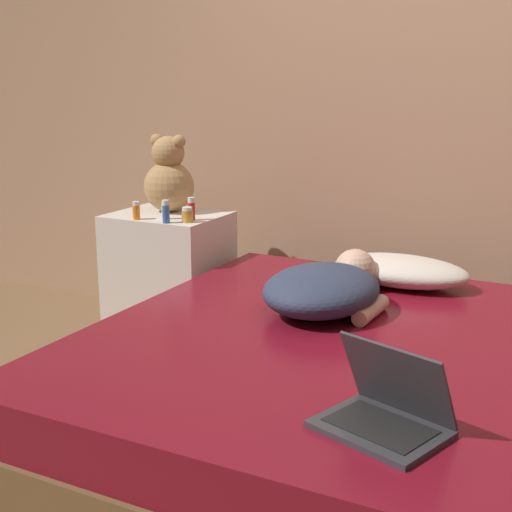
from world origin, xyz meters
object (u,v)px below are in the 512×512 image
object	(u,v)px
pillow	(400,271)
bottle_red	(191,209)
teddy_bear	(169,178)
bottle_clear	(165,211)
person_lying	(327,288)
bottle_amber	(187,215)
bottle_orange	(136,211)
bottle_blue	(166,212)
laptop	(386,410)

from	to	relation	value
pillow	bottle_red	bearing A→B (deg)	-176.37
teddy_bear	bottle_red	bearing A→B (deg)	-33.17
teddy_bear	bottle_clear	size ratio (longest dim) A/B	4.57
person_lying	bottle_amber	world-z (taller)	bottle_amber
bottle_clear	bottle_red	xyz separation A→B (m)	(0.13, 0.03, 0.01)
pillow	bottle_clear	bearing A→B (deg)	-175.06
bottle_amber	bottle_clear	distance (m)	0.14
teddy_bear	bottle_amber	world-z (taller)	teddy_bear
bottle_orange	bottle_clear	size ratio (longest dim) A/B	1.02
bottle_amber	bottle_blue	world-z (taller)	bottle_blue
pillow	laptop	size ratio (longest dim) A/B	1.61
laptop	teddy_bear	bearing A→B (deg)	157.43
laptop	bottle_blue	bearing A→B (deg)	160.44
teddy_bear	bottle_clear	xyz separation A→B (m)	(0.09, -0.18, -0.13)
bottle_amber	person_lying	bearing A→B (deg)	-21.77
bottle_orange	bottle_clear	world-z (taller)	bottle_orange
laptop	bottle_blue	world-z (taller)	bottle_blue
pillow	laptop	world-z (taller)	laptop
bottle_clear	bottle_orange	bearing A→B (deg)	-148.38
pillow	person_lying	size ratio (longest dim) A/B	0.84
person_lying	bottle_red	bearing A→B (deg)	157.91
bottle_orange	bottle_blue	distance (m)	0.18
laptop	bottle_amber	size ratio (longest dim) A/B	5.05
person_lying	bottle_blue	distance (m)	0.97
laptop	bottle_clear	size ratio (longest dim) A/B	4.29
bottle_red	teddy_bear	bearing A→B (deg)	146.83
pillow	bottle_amber	bearing A→B (deg)	-173.29
bottle_amber	bottle_blue	bearing A→B (deg)	-142.30
teddy_bear	bottle_orange	xyz separation A→B (m)	(-0.02, -0.25, -0.13)
person_lying	bottle_blue	world-z (taller)	bottle_blue
pillow	bottle_orange	world-z (taller)	bottle_orange
laptop	bottle_clear	world-z (taller)	bottle_clear
person_lying	bottle_amber	xyz separation A→B (m)	(-0.83, 0.33, 0.15)
teddy_bear	bottle_orange	bearing A→B (deg)	-95.15
bottle_blue	bottle_red	xyz separation A→B (m)	(0.07, 0.11, 0.00)
bottle_amber	bottle_clear	size ratio (longest dim) A/B	0.85
bottle_clear	bottle_red	size ratio (longest dim) A/B	0.78
bottle_amber	bottle_clear	xyz separation A→B (m)	(-0.14, 0.02, 0.01)
bottle_blue	person_lying	bearing A→B (deg)	-16.60
laptop	bottle_red	world-z (taller)	bottle_red
bottle_orange	teddy_bear	bearing A→B (deg)	84.85
teddy_bear	bottle_blue	xyz separation A→B (m)	(0.15, -0.26, -0.12)
person_lying	bottle_clear	distance (m)	1.05
laptop	bottle_clear	xyz separation A→B (m)	(-1.46, 1.18, 0.20)
bottle_amber	bottle_orange	distance (m)	0.26
bottle_orange	bottle_red	xyz separation A→B (m)	(0.24, 0.11, 0.01)
teddy_bear	laptop	bearing A→B (deg)	-41.15
bottle_clear	teddy_bear	bearing A→B (deg)	117.98
bottle_clear	bottle_blue	xyz separation A→B (m)	(0.06, -0.08, 0.01)
laptop	bottle_amber	distance (m)	1.77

